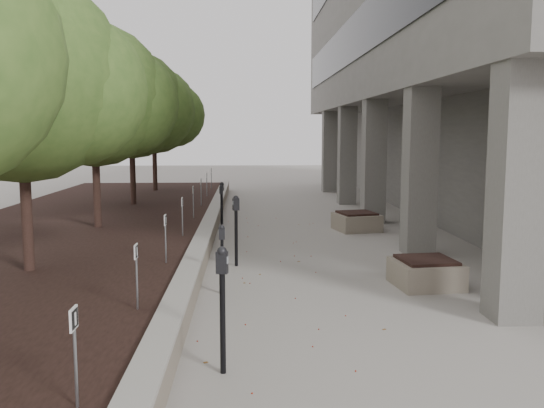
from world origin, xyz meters
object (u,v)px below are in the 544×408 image
object	(u,v)px
parking_meter_1	(223,311)
planter_front	(426,272)
crabapple_tree_5	(154,129)
crabapple_tree_4	(131,128)
crabapple_tree_2	(22,122)
parking_meter_4	(222,203)
parking_meter_2	(222,260)
planter_back	(357,221)
parking_meter_5	(221,206)
parking_meter_3	(236,231)
crabapple_tree_3	(94,126)

from	to	relation	value
parking_meter_1	planter_front	xyz separation A→B (m)	(3.74, 3.87, -0.52)
crabapple_tree_5	crabapple_tree_4	bearing A→B (deg)	-90.00
crabapple_tree_2	crabapple_tree_4	bearing A→B (deg)	90.00
parking_meter_4	planter_front	world-z (taller)	parking_meter_4
parking_meter_2	planter_back	bearing A→B (deg)	58.59
crabapple_tree_2	planter_front	xyz separation A→B (m)	(7.47, 0.01, -2.85)
parking_meter_5	parking_meter_3	bearing A→B (deg)	-85.72
planter_back	planter_front	bearing A→B (deg)	-89.05
crabapple_tree_4	planter_back	distance (m)	8.66
crabapple_tree_5	parking_meter_2	size ratio (longest dim) A/B	4.24
crabapple_tree_4	parking_meter_2	size ratio (longest dim) A/B	4.24
crabapple_tree_2	parking_meter_3	xyz separation A→B (m)	(3.80, 1.88, -2.33)
crabapple_tree_3	crabapple_tree_4	distance (m)	5.00
planter_front	crabapple_tree_2	bearing A→B (deg)	-179.90
parking_meter_4	planter_back	xyz separation A→B (m)	(4.11, -1.39, -0.40)
crabapple_tree_4	planter_back	xyz separation A→B (m)	(7.36, -3.57, -2.84)
crabapple_tree_2	parking_meter_4	distance (m)	8.80
crabapple_tree_4	parking_meter_2	bearing A→B (deg)	-70.89
parking_meter_2	crabapple_tree_5	bearing A→B (deg)	100.90
crabapple_tree_5	parking_meter_1	bearing A→B (deg)	-78.80
crabapple_tree_2	crabapple_tree_3	distance (m)	5.00
crabapple_tree_3	parking_meter_2	world-z (taller)	crabapple_tree_3
parking_meter_2	crabapple_tree_3	bearing A→B (deg)	121.59
planter_back	crabapple_tree_2	bearing A→B (deg)	-138.89
crabapple_tree_2	crabapple_tree_4	world-z (taller)	same
parking_meter_3	parking_meter_5	world-z (taller)	parking_meter_3
crabapple_tree_4	planter_back	bearing A→B (deg)	-25.90
planter_front	planter_back	world-z (taller)	planter_back
planter_back	crabapple_tree_5	bearing A→B (deg)	130.65
crabapple_tree_4	parking_meter_3	bearing A→B (deg)	-64.91
parking_meter_1	parking_meter_2	xyz separation A→B (m)	(-0.15, 3.51, -0.15)
parking_meter_3	parking_meter_4	distance (m)	5.96
parking_meter_5	planter_front	bearing A→B (deg)	-61.25
crabapple_tree_3	crabapple_tree_5	xyz separation A→B (m)	(0.00, 10.00, 0.00)
crabapple_tree_4	crabapple_tree_5	world-z (taller)	same
parking_meter_2	planter_back	size ratio (longest dim) A/B	1.07
parking_meter_3	parking_meter_4	world-z (taller)	parking_meter_3
parking_meter_5	parking_meter_4	bearing A→B (deg)	88.48
parking_meter_3	parking_meter_1	bearing A→B (deg)	-110.79
parking_meter_5	crabapple_tree_4	bearing A→B (deg)	137.77
parking_meter_3	planter_front	bearing A→B (deg)	-47.07
crabapple_tree_4	crabapple_tree_5	xyz separation A→B (m)	(0.00, 5.00, 0.00)
crabapple_tree_3	parking_meter_4	size ratio (longest dim) A/B	3.97
parking_meter_2	parking_meter_4	size ratio (longest dim) A/B	0.94
crabapple_tree_5	parking_meter_5	xyz separation A→B (m)	(3.25, -7.79, -2.46)
parking_meter_3	crabapple_tree_2	bearing A→B (deg)	-173.83
parking_meter_1	planter_back	distance (m)	10.92
crabapple_tree_2	parking_meter_1	xyz separation A→B (m)	(3.73, -3.86, -2.33)
crabapple_tree_2	crabapple_tree_5	world-z (taller)	same
crabapple_tree_2	parking_meter_2	xyz separation A→B (m)	(3.59, -0.35, -2.48)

